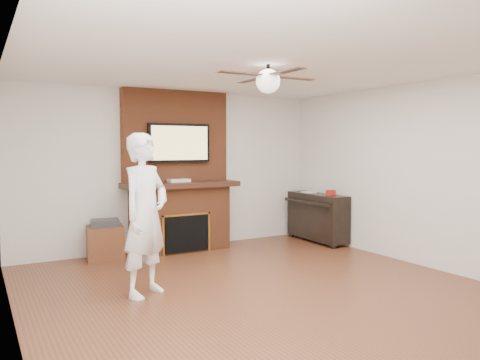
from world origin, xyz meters
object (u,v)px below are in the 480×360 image
fireplace (179,187)px  side_table (105,241)px  person (145,215)px  piano (317,216)px

fireplace → side_table: fireplace is taller
person → piano: bearing=-11.5°
fireplace → piano: (2.30, -0.57, -0.55)m
person → piano: 3.76m
fireplace → person: fireplace is taller
person → piano: (3.47, 1.35, -0.44)m
fireplace → piano: fireplace is taller
person → piano: person is taller
fireplace → side_table: bearing=-176.7°
piano → fireplace: bearing=167.1°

